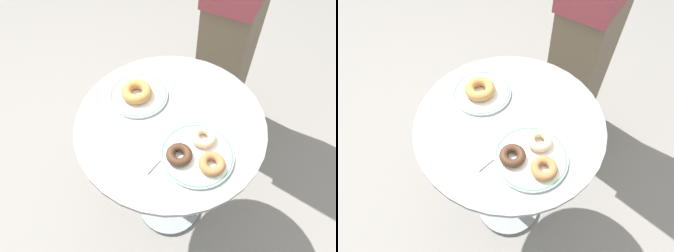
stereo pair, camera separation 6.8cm
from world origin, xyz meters
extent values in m
cube|color=gray|center=(0.00, 0.00, -0.01)|extent=(7.00, 7.00, 0.02)
cylinder|color=gray|center=(0.00, 0.00, 0.77)|extent=(0.64, 0.64, 0.02)
cylinder|color=gray|center=(0.00, 0.00, 0.39)|extent=(0.06, 0.06, 0.73)
cylinder|color=gray|center=(0.00, 0.00, 0.01)|extent=(0.34, 0.34, 0.03)
cylinder|color=white|center=(-0.15, -0.01, 0.78)|extent=(0.21, 0.21, 0.01)
torus|color=#4C9E66|center=(-0.15, -0.01, 0.79)|extent=(0.20, 0.20, 0.01)
cylinder|color=white|center=(0.15, -0.03, 0.78)|extent=(0.23, 0.23, 0.01)
torus|color=#4C9E66|center=(0.15, -0.03, 0.79)|extent=(0.22, 0.22, 0.01)
torus|color=#BC7F42|center=(-0.16, -0.02, 0.81)|extent=(0.14, 0.14, 0.03)
torus|color=#A36B3D|center=(0.21, -0.03, 0.80)|extent=(0.09, 0.09, 0.03)
torus|color=#E0B789|center=(0.13, 0.02, 0.80)|extent=(0.10, 0.10, 0.03)
torus|color=#422819|center=(0.13, -0.08, 0.80)|extent=(0.11, 0.11, 0.03)
cube|color=white|center=(0.02, -0.14, 0.78)|extent=(0.16, 0.13, 0.01)
cube|color=brown|center=(-0.25, 0.63, 0.45)|extent=(0.34, 0.42, 0.89)
camera|label=1|loc=(0.43, -0.39, 1.56)|focal=31.00mm
camera|label=2|loc=(0.47, -0.33, 1.56)|focal=31.00mm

